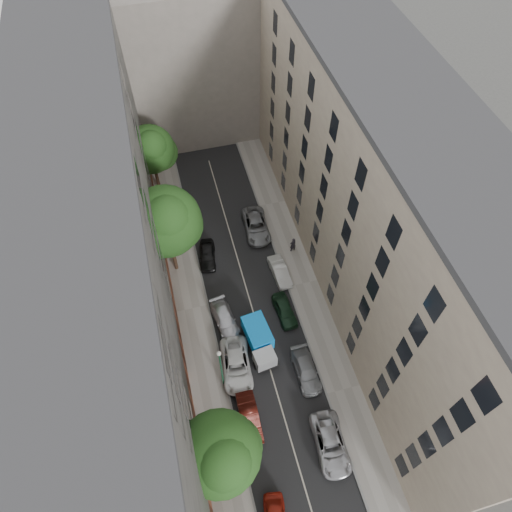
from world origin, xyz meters
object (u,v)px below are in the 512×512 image
object	(u,v)px
car_right_0	(330,444)
tree_near	(221,455)
car_left_4	(207,255)
tarp_truck	(259,341)
car_left_2	(236,365)
tree_mid	(167,224)
car_right_4	(256,226)
car_left_3	(225,319)
car_left_1	(249,417)
pedestrian	(293,245)
car_right_3	(280,272)
car_right_2	(285,310)
tree_far	(152,151)
lamp_post	(221,365)
car_right_1	(306,371)
car_left_5	(192,218)

from	to	relation	value
car_right_0	tree_near	size ratio (longest dim) A/B	0.55
car_left_4	tarp_truck	bearing A→B (deg)	-67.43
car_left_2	tree_mid	world-z (taller)	tree_mid
tarp_truck	car_right_4	bearing A→B (deg)	69.26
car_left_2	car_left_3	distance (m)	4.63
car_left_3	tree_mid	distance (m)	10.19
car_left_2	car_right_4	world-z (taller)	car_left_2
car_left_2	car_left_3	bearing A→B (deg)	95.83
car_left_1	pedestrian	world-z (taller)	pedestrian
pedestrian	tree_mid	bearing A→B (deg)	-17.32
car_left_4	car_right_3	xyz separation A→B (m)	(6.55, -3.80, -0.02)
car_right_2	pedestrian	bearing A→B (deg)	63.40
car_right_4	tree_far	xyz separation A→B (m)	(-9.10, 8.67, 4.99)
car_left_2	car_left_3	world-z (taller)	car_left_2
car_right_3	lamp_post	size ratio (longest dim) A/B	0.62
tree_near	pedestrian	size ratio (longest dim) A/B	4.98
car_right_3	car_right_4	distance (m)	6.25
tarp_truck	car_right_0	distance (m)	10.17
car_left_1	car_left_2	bearing A→B (deg)	91.10
car_left_2	car_left_4	size ratio (longest dim) A/B	1.35
car_right_1	car_right_2	distance (m)	6.10
car_left_5	car_right_0	xyz separation A→B (m)	(6.40, -25.68, 0.03)
lamp_post	car_right_0	bearing A→B (deg)	-45.39
car_left_3	car_right_0	size ratio (longest dim) A/B	0.86
car_left_2	car_right_1	size ratio (longest dim) A/B	1.20
car_left_4	tree_mid	bearing A→B (deg)	-161.87
car_right_1	car_right_0	bearing A→B (deg)	-90.86
car_right_4	lamp_post	distance (m)	17.51
car_left_5	pedestrian	world-z (taller)	pedestrian
tarp_truck	car_left_5	world-z (taller)	tarp_truck
car_right_2	car_right_4	size ratio (longest dim) A/B	0.74
car_left_5	car_right_2	xyz separation A→B (m)	(6.40, -13.38, -0.02)
tree_mid	pedestrian	xyz separation A→B (m)	(11.85, -0.73, -6.07)
car_right_0	car_right_1	size ratio (longest dim) A/B	1.17
car_right_1	pedestrian	size ratio (longest dim) A/B	2.33
car_right_0	car_right_3	bearing A→B (deg)	91.15
car_left_3	car_right_2	distance (m)	5.62
car_left_2	car_left_5	xyz separation A→B (m)	(-0.80, 17.51, -0.05)
car_left_2	car_right_3	size ratio (longest dim) A/B	1.35
car_left_3	tree_mid	size ratio (longest dim) A/B	0.42
car_left_5	lamp_post	size ratio (longest dim) A/B	0.66
car_left_5	car_left_1	bearing A→B (deg)	-85.63
car_right_2	pedestrian	xyz separation A→B (m)	(2.93, 6.86, 0.44)
car_right_1	car_right_3	xyz separation A→B (m)	(0.73, 10.40, 0.00)
car_left_4	car_right_0	bearing A→B (deg)	-65.26
car_right_4	tree_far	bearing A→B (deg)	139.89
car_left_1	tree_mid	bearing A→B (deg)	102.61
car_left_1	car_left_5	world-z (taller)	car_left_1
tree_near	tarp_truck	bearing A→B (deg)	61.61
tarp_truck	car_right_2	bearing A→B (deg)	32.70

